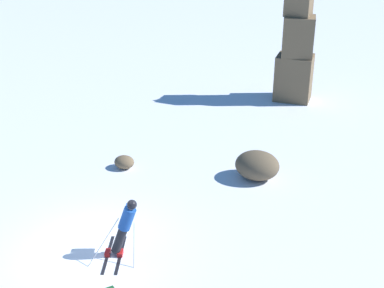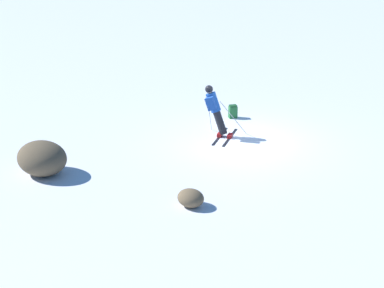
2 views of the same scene
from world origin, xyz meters
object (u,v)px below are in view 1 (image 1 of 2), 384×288
(skier, at_px, (125,224))
(rock_pillar, at_px, (296,47))
(exposed_boulder_0, at_px, (124,162))
(exposed_boulder_1, at_px, (257,165))

(skier, bearing_deg, rock_pillar, 63.49)
(exposed_boulder_0, bearing_deg, rock_pillar, 63.10)
(rock_pillar, bearing_deg, exposed_boulder_1, -89.59)
(rock_pillar, bearing_deg, exposed_boulder_0, -116.90)
(skier, xyz_separation_m, exposed_boulder_1, (2.52, 5.59, -0.50))
(rock_pillar, bearing_deg, skier, -99.81)
(exposed_boulder_0, xyz_separation_m, exposed_boulder_1, (4.83, 0.78, 0.27))
(skier, xyz_separation_m, rock_pillar, (2.46, 14.21, 1.64))
(skier, relative_size, rock_pillar, 0.29)
(exposed_boulder_1, bearing_deg, skier, -114.25)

